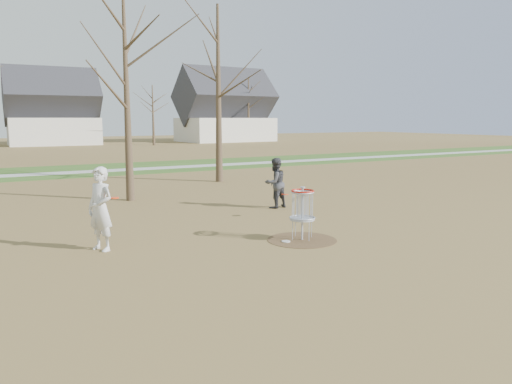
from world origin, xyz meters
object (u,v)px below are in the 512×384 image
disc_golf_basket (302,205)px  disc_grounded (286,241)px  player_standing (100,209)px  player_throwing (275,183)px

disc_golf_basket → disc_grounded: bearing=177.0°
disc_grounded → player_standing: bearing=159.8°
player_standing → disc_golf_basket: 4.95m
player_throwing → player_standing: bearing=13.6°
player_standing → player_throwing: player_standing is taller
player_throwing → disc_golf_basket: size_ratio=1.30×
player_throwing → disc_golf_basket: bearing=57.0°
player_standing → disc_golf_basket: bearing=43.7°
disc_grounded → disc_golf_basket: size_ratio=0.16×
player_standing → player_throwing: size_ratio=1.14×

